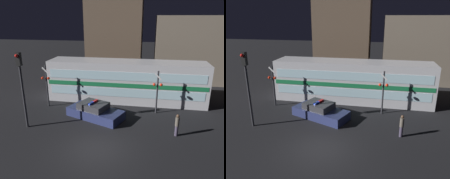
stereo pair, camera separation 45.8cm
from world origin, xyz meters
TOP-DOWN VIEW (x-y plane):
  - ground_plane at (0.00, 0.00)m, footprint 120.00×120.00m
  - train at (0.85, 8.53)m, footprint 14.56×2.83m
  - police_car at (-1.18, 4.32)m, footprint 4.89×3.44m
  - pedestrian at (4.98, 2.44)m, footprint 0.27×0.27m
  - crossing_signal_near at (3.68, 5.93)m, footprint 0.79×0.33m
  - crossing_signal_far at (-5.88, 5.84)m, footprint 0.79×0.33m
  - traffic_light_corner at (-5.69, 1.89)m, footprint 0.30×0.46m
  - building_left at (-1.57, 16.99)m, footprint 6.83×4.58m
  - building_center at (8.38, 17.43)m, footprint 9.65×5.91m

SIDE VIEW (x-z plane):
  - ground_plane at x=0.00m, z-range 0.00..0.00m
  - police_car at x=-1.18m, z-range -0.17..1.17m
  - pedestrian at x=4.98m, z-range 0.02..1.61m
  - train at x=0.85m, z-range 0.00..3.83m
  - crossing_signal_near at x=3.68m, z-range 0.26..3.89m
  - crossing_signal_far at x=-5.88m, z-range 0.26..4.06m
  - traffic_light_corner at x=-5.69m, z-range 0.77..6.26m
  - building_center at x=8.38m, z-range 0.00..7.86m
  - building_left at x=-1.57m, z-range 0.00..10.76m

